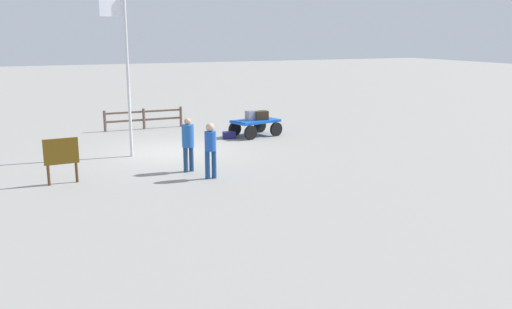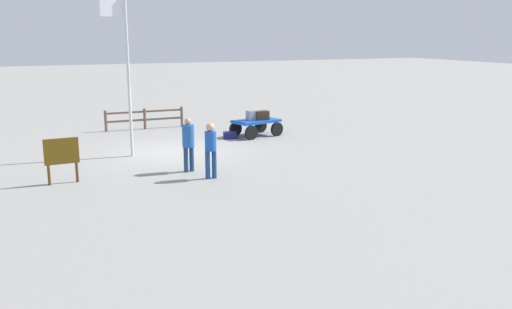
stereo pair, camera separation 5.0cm
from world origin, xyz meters
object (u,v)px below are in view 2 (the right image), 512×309
object	(u,v)px
luggage_cart	(256,125)
worker_lead	(211,146)
signboard	(62,155)
worker_trailing	(188,140)
suitcase_olive	(230,135)
suitcase_maroon	(252,115)
suitcase_navy	(262,115)
flagpole	(125,63)

from	to	relation	value
luggage_cart	worker_lead	bearing A→B (deg)	55.52
signboard	worker_trailing	bearing A→B (deg)	178.62
worker_trailing	worker_lead	bearing A→B (deg)	108.72
suitcase_olive	worker_trailing	world-z (taller)	worker_trailing
suitcase_maroon	suitcase_navy	world-z (taller)	suitcase_maroon
luggage_cart	signboard	xyz separation A→B (m)	(7.96, 4.58, 0.36)
luggage_cart	suitcase_maroon	xyz separation A→B (m)	(0.15, -0.03, 0.39)
signboard	luggage_cart	bearing A→B (deg)	-150.08
suitcase_maroon	worker_trailing	distance (m)	6.26
worker_trailing	flagpole	xyz separation A→B (m)	(1.27, -2.88, 2.23)
suitcase_navy	suitcase_olive	bearing A→B (deg)	2.93
worker_trailing	signboard	distance (m)	3.67
worker_trailing	signboard	bearing A→B (deg)	-1.38
worker_trailing	suitcase_olive	bearing A→B (deg)	-124.15
suitcase_navy	suitcase_olive	world-z (taller)	suitcase_navy
suitcase_maroon	worker_trailing	bearing A→B (deg)	48.64
suitcase_navy	worker_trailing	world-z (taller)	worker_trailing
signboard	flagpole	bearing A→B (deg)	-130.60
luggage_cart	flagpole	xyz separation A→B (m)	(5.56, 1.78, 2.73)
suitcase_navy	signboard	xyz separation A→B (m)	(8.20, 4.53, -0.02)
suitcase_maroon	suitcase_navy	bearing A→B (deg)	168.70
worker_trailing	flagpole	distance (m)	3.86
suitcase_olive	worker_lead	size ratio (longest dim) A/B	0.36
worker_trailing	flagpole	bearing A→B (deg)	-66.15
suitcase_navy	worker_trailing	distance (m)	6.47
worker_lead	worker_trailing	world-z (taller)	worker_trailing
worker_lead	signboard	xyz separation A→B (m)	(4.03, -1.14, -0.13)
signboard	suitcase_olive	bearing A→B (deg)	-146.59
suitcase_olive	signboard	distance (m)	8.12
suitcase_maroon	suitcase_navy	distance (m)	0.41
suitcase_maroon	signboard	distance (m)	9.06
worker_trailing	signboard	size ratio (longest dim) A/B	1.28
suitcase_navy	signboard	world-z (taller)	signboard
worker_lead	flagpole	xyz separation A→B (m)	(1.63, -3.94, 2.24)
flagpole	worker_lead	bearing A→B (deg)	112.52
luggage_cart	suitcase_maroon	size ratio (longest dim) A/B	4.35
luggage_cart	suitcase_maroon	bearing A→B (deg)	-10.10
suitcase_maroon	suitcase_navy	size ratio (longest dim) A/B	0.86
luggage_cart	flagpole	size ratio (longest dim) A/B	0.39
suitcase_navy	worker_lead	distance (m)	7.04
flagpole	suitcase_olive	bearing A→B (deg)	-159.16
suitcase_maroon	signboard	xyz separation A→B (m)	(7.80, 4.61, -0.03)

